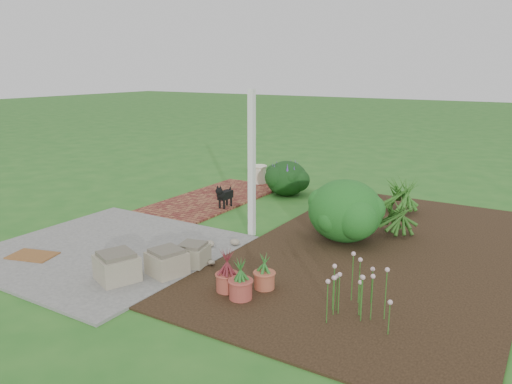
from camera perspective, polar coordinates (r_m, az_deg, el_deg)
The scene contains 19 objects.
ground at distance 8.77m, azimuth -2.49°, elevation -4.81°, with size 80.00×80.00×0.00m, color #276921.
concrete_patio at distance 8.32m, azimuth -16.61°, elevation -6.35°, with size 3.50×3.50×0.04m, color slate.
brick_path at distance 11.08m, azimuth -4.71°, elevation -0.72°, with size 1.60×3.50×0.04m, color maroon.
garden_bed at distance 8.18m, azimuth 14.33°, elevation -6.58°, with size 4.00×7.00×0.03m, color black.
veranda_post at distance 8.37m, azimuth -0.50°, elevation 3.14°, with size 0.10×0.10×2.50m, color white.
stone_trough_near at distance 7.05m, azimuth -15.60°, elevation -8.36°, with size 0.51×0.51×0.34m, color #756D5B.
stone_trough_mid at distance 7.10m, azimuth -10.13°, elevation -8.00°, with size 0.46×0.46×0.31m, color gray.
stone_trough_far at distance 7.38m, azimuth -7.23°, elevation -7.17°, with size 0.41×0.41×0.27m, color gray.
coir_doormat at distance 8.39m, azimuth -24.17°, elevation -6.63°, with size 0.68×0.44×0.02m, color brown.
black_dog at distance 10.19m, azimuth -3.67°, elevation -0.30°, with size 0.16×0.53×0.46m.
cream_ceramic_urn at distance 12.37m, azimuth 0.40°, elevation 2.02°, with size 0.32×0.32×0.43m, color beige.
evergreen_shrub at distance 8.41m, azimuth 10.17°, elevation -1.91°, with size 1.23×1.23×1.05m, color #0B3A12.
agapanthus_clump_back at distance 8.87m, azimuth 15.87°, elevation -2.19°, with size 0.90×0.90×0.81m, color #123C19, non-canonical shape.
agapanthus_clump_front at distance 10.27m, azimuth 16.28°, elevation 0.08°, with size 0.96×0.96×0.85m, color #0E3F11, non-canonical shape.
pink_flower_patch at distance 5.99m, azimuth 12.72°, elevation -10.87°, with size 0.98×0.98×0.63m, color #113D0F, non-canonical shape.
terracotta_pot_bronze at distance 6.54m, azimuth -3.30°, elevation -10.24°, with size 0.29×0.29×0.23m, color #A34737.
terracotta_pot_small_left at distance 6.60m, azimuth 0.96°, elevation -10.04°, with size 0.27×0.27×0.22m, color #A85338.
terracotta_pot_small_right at distance 6.33m, azimuth -1.77°, elevation -11.04°, with size 0.29×0.29×0.24m, color #A14136.
purple_flowering_bush at distance 11.38m, azimuth 3.52°, elevation 1.67°, with size 0.94×0.94×0.80m, color black.
Camera 1 is at (4.68, -6.86, 2.83)m, focal length 35.00 mm.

